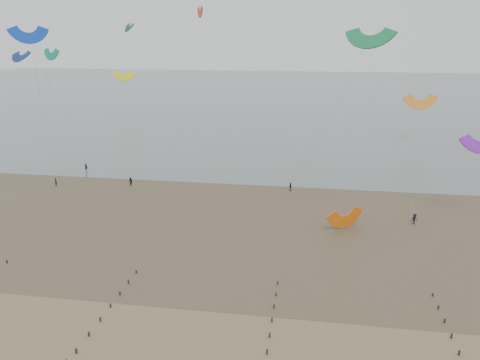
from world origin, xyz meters
TOP-DOWN VIEW (x-y plane):
  - ground at (0.00, 0.00)m, footprint 500.00×500.00m
  - sea_and_shore at (-4.08, 34.40)m, footprint 500.00×665.00m
  - kitesurfer_lead at (-42.85, 43.80)m, footprint 0.68×0.63m
  - kitesurfers at (19.92, 46.15)m, footprint 110.16×25.54m
  - grounded_kite at (13.07, 31.08)m, footprint 7.44×7.19m
  - kites_airborne at (-16.93, 89.77)m, footprint 223.98×111.87m

SIDE VIEW (x-z plane):
  - ground at x=0.00m, z-range 0.00..0.00m
  - grounded_kite at x=13.07m, z-range -1.61..1.61m
  - sea_and_shore at x=-4.08m, z-range -0.01..0.02m
  - kitesurfer_lead at x=-42.85m, z-range 0.00..1.57m
  - kitesurfers at x=19.92m, z-range -0.05..1.74m
  - kites_airborne at x=-16.93m, z-range 2.20..40.39m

